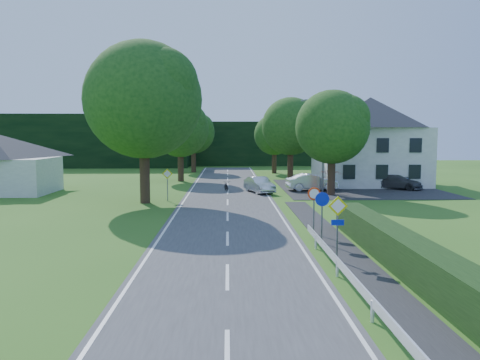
{
  "coord_description": "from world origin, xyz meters",
  "views": [
    {
      "loc": [
        0.03,
        -9.89,
        4.96
      ],
      "look_at": [
        0.78,
        18.97,
        2.15
      ],
      "focal_mm": 35.0,
      "sensor_mm": 36.0,
      "label": 1
    }
  ],
  "objects_px": {
    "streetlight": "(322,140)",
    "parked_car_silver_b": "(410,179)",
    "moving_car": "(259,185)",
    "motorcycle": "(226,186)",
    "parasol": "(330,181)",
    "parked_car_grey": "(397,182)",
    "parked_car_silver_a": "(312,182)",
    "parked_car_red": "(346,180)"
  },
  "relations": [
    {
      "from": "moving_car",
      "to": "motorcycle",
      "type": "xyz_separation_m",
      "value": [
        -2.81,
        1.13,
        -0.22
      ]
    },
    {
      "from": "streetlight",
      "to": "parasol",
      "type": "xyz_separation_m",
      "value": [
        0.63,
        -0.5,
        -3.43
      ]
    },
    {
      "from": "parked_car_red",
      "to": "parasol",
      "type": "xyz_separation_m",
      "value": [
        -2.31,
        -3.5,
        0.27
      ]
    },
    {
      "from": "parked_car_red",
      "to": "parked_car_silver_b",
      "type": "height_order",
      "value": "parked_car_silver_b"
    },
    {
      "from": "moving_car",
      "to": "parked_car_silver_b",
      "type": "height_order",
      "value": "parked_car_silver_b"
    },
    {
      "from": "parked_car_silver_a",
      "to": "parked_car_silver_b",
      "type": "bearing_deg",
      "value": -79.66
    },
    {
      "from": "motorcycle",
      "to": "parasol",
      "type": "relative_size",
      "value": 0.77
    },
    {
      "from": "motorcycle",
      "to": "parasol",
      "type": "bearing_deg",
      "value": -16.39
    },
    {
      "from": "parked_car_red",
      "to": "parked_car_grey",
      "type": "xyz_separation_m",
      "value": [
        4.38,
        -1.0,
        -0.07
      ]
    },
    {
      "from": "streetlight",
      "to": "parked_car_red",
      "type": "relative_size",
      "value": 1.89
    },
    {
      "from": "parked_car_red",
      "to": "parked_car_silver_b",
      "type": "distance_m",
      "value": 6.46
    },
    {
      "from": "parked_car_red",
      "to": "parked_car_silver_b",
      "type": "relative_size",
      "value": 0.8
    },
    {
      "from": "parked_car_red",
      "to": "motorcycle",
      "type": "bearing_deg",
      "value": 94.33
    },
    {
      "from": "moving_car",
      "to": "motorcycle",
      "type": "distance_m",
      "value": 3.04
    },
    {
      "from": "parked_car_silver_b",
      "to": "parasol",
      "type": "bearing_deg",
      "value": 83.31
    },
    {
      "from": "motorcycle",
      "to": "moving_car",
      "type": "bearing_deg",
      "value": -30.58
    },
    {
      "from": "motorcycle",
      "to": "parked_car_grey",
      "type": "xyz_separation_m",
      "value": [
        15.5,
        1.32,
        0.21
      ]
    },
    {
      "from": "parked_car_red",
      "to": "parked_car_grey",
      "type": "distance_m",
      "value": 4.5
    },
    {
      "from": "parked_car_silver_b",
      "to": "parasol",
      "type": "height_order",
      "value": "parasol"
    },
    {
      "from": "motorcycle",
      "to": "parked_car_grey",
      "type": "distance_m",
      "value": 15.55
    },
    {
      "from": "moving_car",
      "to": "parasol",
      "type": "relative_size",
      "value": 1.85
    },
    {
      "from": "parked_car_silver_a",
      "to": "parasol",
      "type": "height_order",
      "value": "parasol"
    },
    {
      "from": "parked_car_silver_a",
      "to": "moving_car",
      "type": "bearing_deg",
      "value": 100.39
    },
    {
      "from": "moving_car",
      "to": "parked_car_red",
      "type": "relative_size",
      "value": 0.96
    },
    {
      "from": "moving_car",
      "to": "motorcycle",
      "type": "bearing_deg",
      "value": 139.95
    },
    {
      "from": "motorcycle",
      "to": "parked_car_grey",
      "type": "bearing_deg",
      "value": -3.88
    },
    {
      "from": "parasol",
      "to": "parked_car_red",
      "type": "bearing_deg",
      "value": 56.59
    },
    {
      "from": "streetlight",
      "to": "motorcycle",
      "type": "xyz_separation_m",
      "value": [
        -8.17,
        0.68,
        -3.98
      ]
    },
    {
      "from": "moving_car",
      "to": "parasol",
      "type": "height_order",
      "value": "parasol"
    },
    {
      "from": "streetlight",
      "to": "parked_car_silver_b",
      "type": "distance_m",
      "value": 10.79
    },
    {
      "from": "parked_car_grey",
      "to": "parked_car_silver_b",
      "type": "bearing_deg",
      "value": -7.14
    },
    {
      "from": "streetlight",
      "to": "parked_car_silver_a",
      "type": "distance_m",
      "value": 3.86
    },
    {
      "from": "moving_car",
      "to": "parked_car_grey",
      "type": "relative_size",
      "value": 0.9
    },
    {
      "from": "parked_car_red",
      "to": "parked_car_grey",
      "type": "height_order",
      "value": "parked_car_red"
    },
    {
      "from": "parked_car_grey",
      "to": "parked_car_red",
      "type": "bearing_deg",
      "value": 114.94
    },
    {
      "from": "motorcycle",
      "to": "parked_car_red",
      "type": "distance_m",
      "value": 11.35
    },
    {
      "from": "parked_car_silver_b",
      "to": "parked_car_red",
      "type": "bearing_deg",
      "value": 64.84
    },
    {
      "from": "parked_car_grey",
      "to": "moving_car",
      "type": "bearing_deg",
      "value": 138.69
    },
    {
      "from": "parked_car_grey",
      "to": "parked_car_silver_b",
      "type": "distance_m",
      "value": 2.83
    },
    {
      "from": "moving_car",
      "to": "parked_car_grey",
      "type": "xyz_separation_m",
      "value": [
        12.68,
        2.44,
        -0.01
      ]
    },
    {
      "from": "streetlight",
      "to": "parasol",
      "type": "height_order",
      "value": "streetlight"
    },
    {
      "from": "parked_car_grey",
      "to": "parasol",
      "type": "relative_size",
      "value": 2.06
    }
  ]
}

